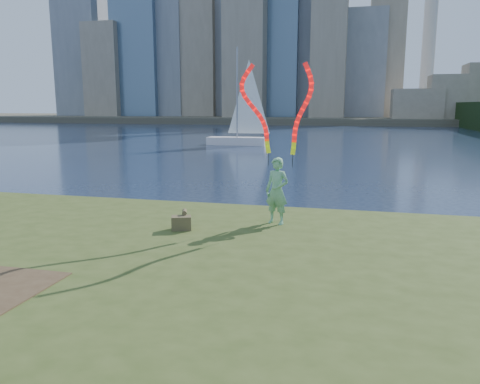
# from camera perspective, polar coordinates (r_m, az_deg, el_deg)

# --- Properties ---
(ground) EXTENTS (320.00, 320.00, 0.00)m
(ground) POSITION_cam_1_polar(r_m,az_deg,el_deg) (9.55, -10.67, -11.12)
(ground) COLOR #18243C
(ground) RESTS_ON ground
(grassy_knoll) EXTENTS (20.00, 18.00, 0.80)m
(grassy_knoll) POSITION_cam_1_polar(r_m,az_deg,el_deg) (7.57, -18.19, -14.65)
(grassy_knoll) COLOR #3B4B1B
(grassy_knoll) RESTS_ON ground
(far_shore) EXTENTS (320.00, 40.00, 1.20)m
(far_shore) POSITION_cam_1_polar(r_m,az_deg,el_deg) (103.16, 11.91, 8.68)
(far_shore) COLOR #4C4637
(far_shore) RESTS_ON ground
(woman_with_ribbons) EXTENTS (1.92, 0.68, 3.93)m
(woman_with_ribbons) POSITION_cam_1_polar(r_m,az_deg,el_deg) (10.64, 4.70, 3.66)
(woman_with_ribbons) COLOR #147E2C
(woman_with_ribbons) RESTS_ON grassy_knoll
(canvas_bag) EXTENTS (0.50, 0.56, 0.41)m
(canvas_bag) POSITION_cam_1_polar(r_m,az_deg,el_deg) (10.37, -7.13, -3.66)
(canvas_bag) COLOR brown
(canvas_bag) RESTS_ON grassy_knoll
(sailboat) EXTENTS (5.63, 1.75, 8.54)m
(sailboat) POSITION_cam_1_polar(r_m,az_deg,el_deg) (42.00, 0.04, 7.75)
(sailboat) COLOR white
(sailboat) RESTS_ON ground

